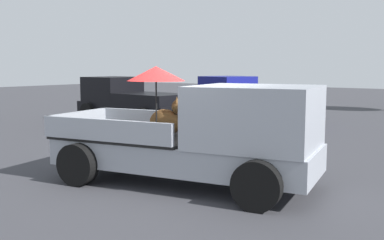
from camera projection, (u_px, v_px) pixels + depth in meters
The scene contains 4 objects.
ground_plane at pixel (184, 183), 8.61m from camera, with size 80.00×80.00×0.00m, color #38383D.
pickup_truck_main at pixel (207, 136), 8.29m from camera, with size 5.32×3.05×2.24m.
pickup_truck_red at pixel (243, 99), 18.69m from camera, with size 5.11×3.15×1.80m.
pickup_truck_far at pixel (129, 100), 17.89m from camera, with size 4.89×2.36×1.80m.
Camera 1 is at (5.16, -6.63, 2.24)m, focal length 41.94 mm.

